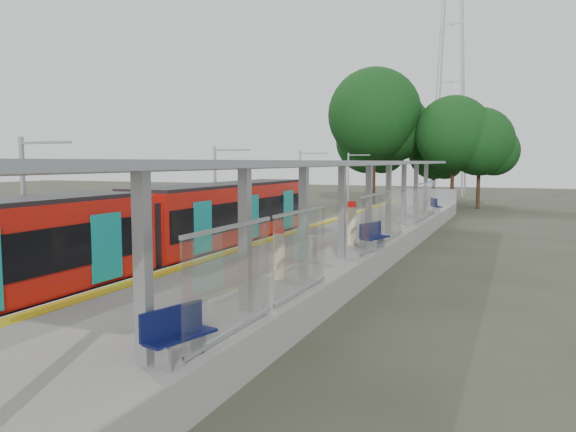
% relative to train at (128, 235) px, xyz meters
% --- Properties ---
extents(trackbed, '(3.00, 70.00, 0.24)m').
position_rel_train_xyz_m(trackbed, '(-0.00, 10.22, -1.93)').
color(trackbed, '#59544C').
rests_on(trackbed, ground).
extents(platform, '(6.00, 50.00, 1.00)m').
position_rel_train_xyz_m(platform, '(4.50, 10.22, -1.55)').
color(platform, gray).
rests_on(platform, ground).
extents(tactile_strip, '(0.60, 50.00, 0.02)m').
position_rel_train_xyz_m(tactile_strip, '(1.95, 10.22, -1.04)').
color(tactile_strip, gold).
rests_on(tactile_strip, platform).
extents(end_fence, '(6.00, 0.10, 1.20)m').
position_rel_train_xyz_m(end_fence, '(4.50, 35.17, -0.45)').
color(end_fence, '#9EA0A5').
rests_on(end_fence, platform).
extents(train, '(2.74, 27.60, 3.62)m').
position_rel_train_xyz_m(train, '(0.00, 0.00, 0.00)').
color(train, black).
rests_on(train, ground).
extents(canopy, '(3.27, 38.00, 3.66)m').
position_rel_train_xyz_m(canopy, '(6.11, 6.40, 2.15)').
color(canopy, '#9EA0A5').
rests_on(canopy, platform).
extents(pylon, '(8.00, 4.00, 38.00)m').
position_rel_train_xyz_m(pylon, '(3.50, 63.22, 16.95)').
color(pylon, '#9EA0A5').
rests_on(pylon, ground).
extents(tree_cluster, '(18.34, 13.33, 14.19)m').
position_rel_train_xyz_m(tree_cluster, '(1.86, 42.00, 5.80)').
color(tree_cluster, '#382316').
rests_on(tree_cluster, ground).
extents(catenary_masts, '(2.08, 48.16, 5.40)m').
position_rel_train_xyz_m(catenary_masts, '(-1.72, 9.22, 0.86)').
color(catenary_masts, '#9EA0A5').
rests_on(catenary_masts, ground).
extents(bench_near, '(0.82, 1.51, 0.99)m').
position_rel_train_xyz_m(bench_near, '(6.92, -7.38, -0.53)').
color(bench_near, '#0F154C').
rests_on(bench_near, platform).
extents(bench_mid, '(0.95, 1.71, 1.12)m').
position_rel_train_xyz_m(bench_mid, '(7.10, 6.69, -0.46)').
color(bench_mid, '#0F154C').
rests_on(bench_mid, platform).
extents(bench_far, '(1.07, 1.57, 1.04)m').
position_rel_train_xyz_m(bench_far, '(7.11, 24.82, -0.51)').
color(bench_far, '#0F154C').
rests_on(bench_far, platform).
extents(info_pillar_near, '(0.37, 0.37, 1.64)m').
position_rel_train_xyz_m(info_pillar_near, '(5.80, -0.11, -0.34)').
color(info_pillar_near, beige).
rests_on(info_pillar_near, platform).
extents(info_pillar_far, '(0.43, 0.43, 1.90)m').
position_rel_train_xyz_m(info_pillar_far, '(5.89, 7.66, -0.23)').
color(info_pillar_far, beige).
rests_on(info_pillar_far, platform).
extents(litter_bin, '(0.59, 0.59, 0.96)m').
position_rel_train_xyz_m(litter_bin, '(5.76, 2.88, -0.57)').
color(litter_bin, '#9EA0A5').
rests_on(litter_bin, platform).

